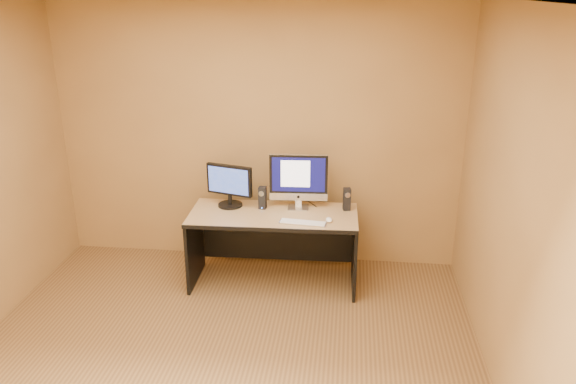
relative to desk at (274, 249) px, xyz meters
name	(u,v)px	position (x,y,z in m)	size (l,w,h in m)	color
floor	(215,377)	(-0.24, -1.44, -0.36)	(4.00, 4.00, 0.00)	brown
walls	(206,213)	(-0.24, -1.44, 0.94)	(4.00, 4.00, 2.60)	olive
ceiling	(195,2)	(-0.24, -1.44, 2.24)	(4.00, 4.00, 0.00)	white
desk	(274,249)	(0.00, 0.00, 0.00)	(1.54, 0.68, 0.71)	#AB8155
imac	(298,181)	(0.22, 0.17, 0.62)	(0.55, 0.20, 0.53)	#B3B2B7
second_monitor	(230,186)	(-0.43, 0.15, 0.56)	(0.46, 0.23, 0.41)	black
speaker_left	(262,198)	(-0.12, 0.12, 0.46)	(0.07, 0.07, 0.21)	black
speaker_right	(347,199)	(0.67, 0.18, 0.46)	(0.07, 0.07, 0.21)	black
keyboard	(303,223)	(0.29, -0.19, 0.37)	(0.42, 0.11, 0.02)	silver
mouse	(329,220)	(0.52, -0.12, 0.37)	(0.06, 0.10, 0.03)	white
cable_a	(311,203)	(0.33, 0.30, 0.36)	(0.01, 0.01, 0.21)	black
cable_b	(298,203)	(0.20, 0.30, 0.36)	(0.01, 0.01, 0.17)	black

